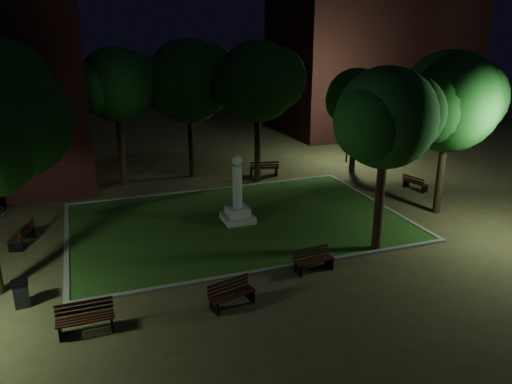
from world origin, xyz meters
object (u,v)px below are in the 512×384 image
bench_west_near (85,319)px  bench_right_side (415,183)px  bench_near_left (231,294)px  trash_bin (21,294)px  bench_left_side (23,235)px  bench_far_side (264,169)px  monument (238,203)px  bench_near_right (313,260)px

bench_west_near → bench_right_side: 19.67m
bench_near_left → trash_bin: trash_bin is taller
bench_right_side → bench_west_near: bearing=100.5°
bench_near_left → bench_left_side: bench_left_side is taller
bench_far_side → bench_right_side: bearing=153.1°
trash_bin → monument: bearing=27.1°
bench_near_left → bench_far_side: bearing=50.0°
bench_near_right → bench_west_near: (-8.24, -1.29, 0.03)m
bench_right_side → trash_bin: size_ratio=1.74×
bench_far_side → bench_west_near: bearing=62.0°
bench_left_side → bench_right_side: size_ratio=1.14×
bench_west_near → monument: bearing=43.9°
bench_near_right → bench_right_side: size_ratio=1.04×
bench_left_side → trash_bin: bearing=18.7°
bench_near_right → trash_bin: trash_bin is taller
bench_near_left → monument: bearing=55.3°
bench_west_near → bench_right_side: bench_west_near is taller
monument → bench_west_near: 9.81m
bench_left_side → bench_far_side: bench_far_side is taller
bench_left_side → bench_near_right: bearing=74.3°
bench_right_side → bench_far_side: 8.89m
bench_near_right → bench_right_side: bearing=29.4°
monument → bench_near_left: size_ratio=1.91×
bench_west_near → bench_left_side: bench_west_near is taller
monument → bench_west_near: size_ratio=1.88×
monument → bench_near_left: monument is taller
monument → bench_near_left: bearing=-109.5°
bench_left_side → bench_right_side: (20.20, 0.58, -0.05)m
bench_near_left → trash_bin: (-6.52, 2.32, 0.04)m
bench_left_side → bench_far_side: bearing=129.6°
bench_near_left → bench_near_right: bearing=5.3°
monument → bench_left_side: size_ratio=1.80×
bench_left_side → monument: bearing=100.6°
bench_west_near → bench_near_left: bearing=-1.3°
bench_near_right → bench_far_side: (2.63, 12.26, 0.06)m
bench_west_near → bench_left_side: 7.88m
bench_near_right → bench_far_side: bench_far_side is taller
bench_left_side → bench_far_side: (13.15, 6.01, 0.02)m
trash_bin → bench_far_side: bearing=41.5°
bench_right_side → bench_far_side: bearing=38.5°
monument → bench_west_near: monument is taller
bench_near_left → bench_west_near: bench_west_near is taller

